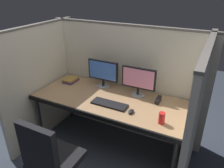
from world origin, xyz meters
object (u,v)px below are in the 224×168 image
at_px(keyboard_main, 109,104).
at_px(book_stack, 71,80).
at_px(computer_mouse, 131,111).
at_px(red_stapler, 158,100).
at_px(desk, 110,103).
at_px(monitor_right, 138,80).
at_px(monitor_left, 103,72).
at_px(soda_can, 162,118).

distance_m(keyboard_main, book_stack, 0.86).
xyz_separation_m(computer_mouse, red_stapler, (0.20, 0.36, 0.01)).
height_order(desk, monitor_right, monitor_right).
distance_m(monitor_right, book_stack, 1.02).
relative_size(desk, monitor_right, 4.42).
bearing_deg(keyboard_main, book_stack, 157.80).
bearing_deg(desk, computer_mouse, -24.88).
height_order(monitor_left, soda_can, monitor_left).
bearing_deg(book_stack, computer_mouse, -18.67).
relative_size(monitor_right, soda_can, 3.52).
bearing_deg(soda_can, desk, 163.99).
relative_size(monitor_left, monitor_right, 1.00).
bearing_deg(computer_mouse, keyboard_main, 171.74).
relative_size(keyboard_main, soda_can, 3.52).
distance_m(computer_mouse, book_stack, 1.14).
distance_m(monitor_left, computer_mouse, 0.76).
bearing_deg(monitor_left, desk, -48.58).
xyz_separation_m(computer_mouse, book_stack, (-1.08, 0.37, 0.01)).
distance_m(desk, monitor_right, 0.45).
xyz_separation_m(monitor_left, book_stack, (-0.49, -0.07, -0.19)).
height_order(keyboard_main, red_stapler, red_stapler).
relative_size(desk, keyboard_main, 4.42).
height_order(red_stapler, soda_can, soda_can).
bearing_deg(monitor_left, keyboard_main, -52.68).
xyz_separation_m(monitor_left, soda_can, (0.94, -0.47, -0.15)).
distance_m(book_stack, soda_can, 1.49).
xyz_separation_m(desk, monitor_left, (-0.24, 0.27, 0.27)).
bearing_deg(monitor_right, keyboard_main, -119.54).
relative_size(keyboard_main, book_stack, 2.04).
bearing_deg(book_stack, red_stapler, -0.15).
bearing_deg(computer_mouse, monitor_right, 100.93).
height_order(desk, computer_mouse, computer_mouse).
bearing_deg(book_stack, monitor_right, 2.65).
height_order(computer_mouse, book_stack, book_stack).
height_order(monitor_right, keyboard_main, monitor_right).
distance_m(monitor_left, keyboard_main, 0.54).
xyz_separation_m(monitor_right, keyboard_main, (-0.21, -0.37, -0.20)).
bearing_deg(soda_can, monitor_left, 153.16).
distance_m(monitor_left, red_stapler, 0.81).
height_order(keyboard_main, soda_can, soda_can).
bearing_deg(red_stapler, book_stack, 179.85).
relative_size(monitor_right, red_stapler, 2.87).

